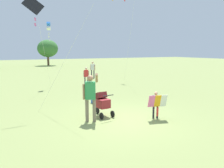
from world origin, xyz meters
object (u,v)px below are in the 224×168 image
(person_adult_flyer, at_px, (90,94))
(child_with_butterfly_kite, at_px, (156,103))
(person_red_shirt, at_px, (93,68))
(kite_orange_delta, at_px, (48,27))
(person_sitting_far, at_px, (86,75))
(stroller, at_px, (102,102))
(cooler_box, at_px, (96,100))
(kite_adult_black, at_px, (35,9))

(person_adult_flyer, bearing_deg, child_with_butterfly_kite, -19.53)
(person_adult_flyer, relative_size, person_red_shirt, 1.17)
(kite_orange_delta, xyz_separation_m, person_sitting_far, (2.53, -0.81, -3.56))
(stroller, xyz_separation_m, cooler_box, (0.69, 2.24, -0.43))
(stroller, bearing_deg, person_red_shirt, 68.92)
(kite_adult_black, xyz_separation_m, cooler_box, (2.88, 0.37, -4.25))
(kite_adult_black, xyz_separation_m, person_red_shirt, (6.75, 9.96, -3.47))
(person_red_shirt, height_order, person_sitting_far, person_red_shirt)
(kite_adult_black, height_order, person_sitting_far, kite_adult_black)
(stroller, relative_size, kite_orange_delta, 0.23)
(person_adult_flyer, relative_size, kite_orange_delta, 0.40)
(stroller, relative_size, person_sitting_far, 0.77)
(child_with_butterfly_kite, xyz_separation_m, person_sitting_far, (0.53, 9.02, 0.18))
(child_with_butterfly_kite, xyz_separation_m, cooler_box, (-1.06, 3.56, -0.49))
(person_adult_flyer, bearing_deg, person_sitting_far, 69.87)
(kite_adult_black, distance_m, person_sitting_far, 8.18)
(child_with_butterfly_kite, relative_size, person_red_shirt, 0.68)
(stroller, bearing_deg, kite_orange_delta, 91.60)
(child_with_butterfly_kite, relative_size, cooler_box, 2.44)
(person_adult_flyer, distance_m, person_sitting_far, 8.69)
(person_adult_flyer, height_order, cooler_box, person_adult_flyer)
(kite_adult_black, relative_size, person_red_shirt, 3.11)
(stroller, distance_m, person_sitting_far, 8.03)
(person_sitting_far, height_order, cooler_box, person_sitting_far)
(person_sitting_far, bearing_deg, person_red_shirt, 61.18)
(person_adult_flyer, xyz_separation_m, stroller, (0.70, 0.46, -0.48))
(kite_orange_delta, relative_size, person_sitting_far, 3.32)
(kite_adult_black, height_order, person_red_shirt, kite_adult_black)
(person_adult_flyer, distance_m, kite_adult_black, 4.33)
(stroller, distance_m, person_red_shirt, 12.68)
(stroller, bearing_deg, child_with_butterfly_kite, -37.06)
(child_with_butterfly_kite, height_order, kite_orange_delta, kite_orange_delta)
(kite_adult_black, xyz_separation_m, person_sitting_far, (4.48, 5.84, -3.58))
(child_with_butterfly_kite, xyz_separation_m, person_adult_flyer, (-2.46, 0.87, 0.43))
(child_with_butterfly_kite, xyz_separation_m, person_red_shirt, (2.80, 13.15, 0.29))
(person_sitting_far, bearing_deg, kite_orange_delta, 162.21)
(child_with_butterfly_kite, xyz_separation_m, kite_orange_delta, (-1.99, 9.83, 3.74))
(child_with_butterfly_kite, bearing_deg, kite_orange_delta, 101.46)
(person_adult_flyer, xyz_separation_m, kite_orange_delta, (0.46, 8.96, 3.31))
(person_adult_flyer, distance_m, person_red_shirt, 13.36)
(stroller, xyz_separation_m, person_red_shirt, (4.56, 11.82, 0.35))
(child_with_butterfly_kite, distance_m, kite_orange_delta, 10.71)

